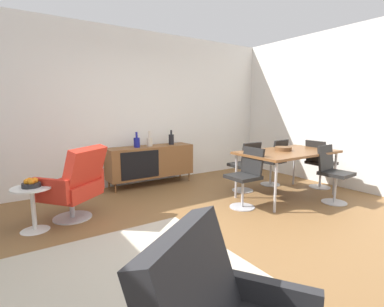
{
  "coord_description": "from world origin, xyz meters",
  "views": [
    {
      "loc": [
        -1.88,
        -2.45,
        1.41
      ],
      "look_at": [
        0.12,
        0.55,
        0.84
      ],
      "focal_mm": 26.75,
      "sensor_mm": 36.0,
      "label": 1
    }
  ],
  "objects": [
    {
      "name": "dining_chair_back_right",
      "position": [
        2.21,
        0.98,
        0.47
      ],
      "size": [
        0.43,
        0.45,
        0.86
      ],
      "color": "black",
      "rests_on": "ground_plane"
    },
    {
      "name": "dining_chair_far_end",
      "position": [
        2.75,
        0.43,
        0.47
      ],
      "size": [
        0.44,
        0.42,
        0.86
      ],
      "color": "black",
      "rests_on": "ground_plane"
    },
    {
      "name": "dining_chair_near_window",
      "position": [
        0.97,
        0.42,
        0.47
      ],
      "size": [
        0.43,
        0.4,
        0.86
      ],
      "color": "black",
      "rests_on": "ground_plane"
    },
    {
      "name": "wall_back",
      "position": [
        0.0,
        2.6,
        1.4
      ],
      "size": [
        6.8,
        0.12,
        2.8
      ],
      "primitive_type": "cube",
      "color": "white",
      "rests_on": "ground_plane"
    },
    {
      "name": "dining_table",
      "position": [
        1.86,
        0.42,
        0.7
      ],
      "size": [
        1.6,
        0.9,
        0.74
      ],
      "color": "brown",
      "rests_on": "ground_plane"
    },
    {
      "name": "vase_cobalt",
      "position": [
        0.81,
        2.3,
        0.82
      ],
      "size": [
        0.1,
        0.1,
        0.28
      ],
      "color": "black",
      "rests_on": "sideboard"
    },
    {
      "name": "dining_chair_front_right",
      "position": [
        2.2,
        -0.13,
        0.47
      ],
      "size": [
        0.43,
        0.45,
        0.86
      ],
      "color": "black",
      "rests_on": "ground_plane"
    },
    {
      "name": "vase_sculptural_dark",
      "position": [
        0.11,
        2.3,
        0.81
      ],
      "size": [
        0.11,
        0.11,
        0.27
      ],
      "color": "navy",
      "rests_on": "sideboard"
    },
    {
      "name": "wooden_bowl_on_table",
      "position": [
        1.84,
        0.5,
        0.77
      ],
      "size": [
        0.26,
        0.26,
        0.06
      ],
      "primitive_type": "cylinder",
      "color": "brown",
      "rests_on": "dining_table"
    },
    {
      "name": "wall_right",
      "position": [
        3.2,
        0.0,
        1.4
      ],
      "size": [
        0.12,
        5.6,
        2.8
      ],
      "primitive_type": "cube",
      "color": "white",
      "rests_on": "ground_plane"
    },
    {
      "name": "lounge_chair_red",
      "position": [
        -1.17,
        1.3,
        0.47
      ],
      "size": [
        0.91,
        0.9,
        0.95
      ],
      "color": "red",
      "rests_on": "ground_plane"
    },
    {
      "name": "vase_ceramic_small",
      "position": [
        0.35,
        2.3,
        0.81
      ],
      "size": [
        0.11,
        0.11,
        0.28
      ],
      "color": "beige",
      "rests_on": "sideboard"
    },
    {
      "name": "area_rug",
      "position": [
        -1.19,
        -0.22,
        0.0
      ],
      "size": [
        2.2,
        1.7,
        0.01
      ],
      "primitive_type": "cube",
      "color": "#B7AD99",
      "rests_on": "ground_plane"
    },
    {
      "name": "fruit_bowl",
      "position": [
        -1.65,
        1.2,
        0.56
      ],
      "size": [
        0.2,
        0.2,
        0.11
      ],
      "color": "#262628",
      "rests_on": "side_table_round"
    },
    {
      "name": "dining_chair_back_left",
      "position": [
        1.5,
        0.98,
        0.47
      ],
      "size": [
        0.41,
        0.43,
        0.86
      ],
      "color": "black",
      "rests_on": "ground_plane"
    },
    {
      "name": "ground_plane",
      "position": [
        0.0,
        0.0,
        0.0
      ],
      "size": [
        8.32,
        8.32,
        0.0
      ],
      "primitive_type": "plane",
      "color": "brown"
    },
    {
      "name": "sideboard",
      "position": [
        0.37,
        2.3,
        0.44
      ],
      "size": [
        1.6,
        0.45,
        0.72
      ],
      "color": "brown",
      "rests_on": "ground_plane"
    },
    {
      "name": "side_table_round",
      "position": [
        -1.65,
        1.2,
        0.32
      ],
      "size": [
        0.44,
        0.44,
        0.52
      ],
      "color": "white",
      "rests_on": "ground_plane"
    }
  ]
}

